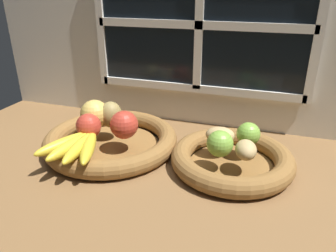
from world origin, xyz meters
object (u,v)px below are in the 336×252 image
apple_golden_left (95,114)px  potato_oblong (220,135)px  potato_small (246,150)px  lime_near (220,144)px  fruit_bowl_right (232,159)px  banana_bunch_front (77,145)px  fruit_bowl_left (111,140)px  pear_brown (111,115)px  apple_red_front (89,126)px  lime_far (248,134)px  apple_red_right (124,125)px

apple_golden_left → potato_oblong: bearing=2.1°
potato_small → lime_near: 6.02cm
fruit_bowl_right → banana_bunch_front: bearing=-161.0°
fruit_bowl_left → potato_small: (36.37, -3.27, 4.82)cm
potato_small → lime_near: lime_near is taller
fruit_bowl_right → pear_brown: bearing=174.9°
fruit_bowl_left → fruit_bowl_right: bearing=0.0°
apple_red_front → lime_near: 33.97cm
apple_red_front → lime_near: bearing=1.5°
apple_golden_left → lime_far: (41.57, 2.36, -1.03)cm
fruit_bowl_left → banana_bunch_front: (-2.43, -12.26, 4.15)cm
apple_red_right → lime_far: 31.46cm
banana_bunch_front → potato_small: bearing=13.1°
lime_near → potato_small: bearing=6.7°
apple_golden_left → lime_near: bearing=-8.8°
apple_red_front → potato_oblong: 33.83cm
potato_small → pear_brown: bearing=170.5°
fruit_bowl_left → lime_near: bearing=-7.4°
apple_red_right → potato_small: (31.05, -1.14, -1.50)cm
pear_brown → potato_small: 38.12cm
pear_brown → lime_far: pear_brown is taller
potato_oblong → lime_far: bearing=9.2°
pear_brown → banana_bunch_front: bearing=-94.7°
banana_bunch_front → lime_near: bearing=14.2°
apple_golden_left → lime_far: size_ratio=1.35×
apple_red_front → banana_bunch_front: size_ratio=0.37×
fruit_bowl_right → apple_golden_left: apple_golden_left is taller
banana_bunch_front → potato_small: 39.84cm
potato_oblong → lime_near: size_ratio=1.17×
apple_golden_left → pear_brown: apple_golden_left is taller
fruit_bowl_left → potato_oblong: (29.43, 2.86, 4.70)cm
fruit_bowl_left → lime_far: lime_far is taller
apple_golden_left → lime_far: 41.65cm
apple_red_front → potato_small: (39.87, 1.56, -1.09)cm
apple_red_front → potato_oblong: size_ratio=0.90×
fruit_bowl_left → banana_bunch_front: bearing=-101.2°
fruit_bowl_left → apple_golden_left: bearing=163.5°
fruit_bowl_left → lime_far: 36.82cm
lime_near → lime_far: lime_near is taller
lime_far → potato_oblong: bearing=-170.8°
potato_small → banana_bunch_front: bearing=-166.9°
apple_red_front → pear_brown: bearing=73.6°
fruit_bowl_right → pear_brown: (-34.29, 3.04, 6.35)cm
potato_oblong → lime_near: 6.98cm
banana_bunch_front → lime_far: 41.91cm
apple_red_right → banana_bunch_front: bearing=-127.4°
potato_small → potato_oblong: (-6.95, 6.13, -0.12)cm
fruit_bowl_right → lime_near: 7.46cm
apple_red_front → potato_small: apple_red_front is taller
potato_oblong → potato_small: bearing=-41.4°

